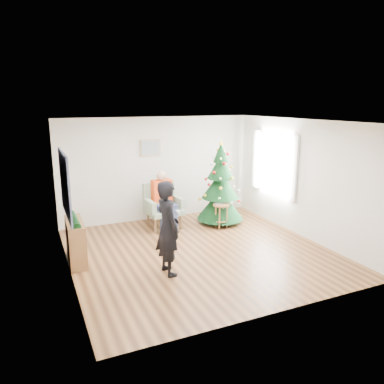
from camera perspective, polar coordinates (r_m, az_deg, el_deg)
name	(u,v)px	position (r m, az deg, el deg)	size (l,w,h in m)	color
floor	(199,251)	(7.68, 1.15, -9.05)	(5.00, 5.00, 0.00)	brown
ceiling	(200,121)	(7.09, 1.25, 10.72)	(5.00, 5.00, 0.00)	white
wall_back	(158,169)	(9.55, -5.19, 3.55)	(5.00, 5.00, 0.00)	silver
wall_front	(278,227)	(5.21, 13.00, -5.28)	(5.00, 5.00, 0.00)	silver
wall_left	(65,203)	(6.64, -18.74, -1.57)	(5.00, 5.00, 0.00)	silver
wall_right	(302,179)	(8.62, 16.44, 1.96)	(5.00, 5.00, 0.00)	silver
window_panel	(274,163)	(9.33, 12.43, 4.30)	(0.04, 1.30, 1.40)	white
curtains	(273,163)	(9.32, 12.28, 4.29)	(0.05, 1.75, 1.50)	white
christmas_tree	(220,186)	(9.22, 4.34, 0.90)	(1.15, 1.15, 2.07)	#3F2816
stool	(221,216)	(8.98, 4.48, -3.63)	(0.40, 0.40, 0.60)	brown
laptop	(221,203)	(8.89, 4.51, -1.76)	(0.33, 0.21, 0.03)	silver
armchair	(163,211)	(9.04, -4.44, -2.92)	(0.89, 0.81, 1.05)	gray
seated_person	(164,199)	(8.90, -4.32, -1.04)	(0.48, 0.69, 1.37)	navy
standing_man	(168,228)	(6.48, -3.71, -5.52)	(0.61, 0.40, 1.67)	black
game_controller	(178,212)	(6.43, -2.16, -3.05)	(0.04, 0.13, 0.04)	white
console	(76,242)	(7.40, -17.28, -7.23)	(0.30, 1.00, 0.80)	brown
garland	(74,220)	(7.27, -17.51, -4.13)	(0.14, 0.14, 0.90)	black
tapestry	(65,185)	(6.88, -18.81, 1.08)	(0.03, 1.50, 1.15)	black
framed_picture	(150,148)	(9.38, -6.35, 6.74)	(0.52, 0.05, 0.42)	tan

